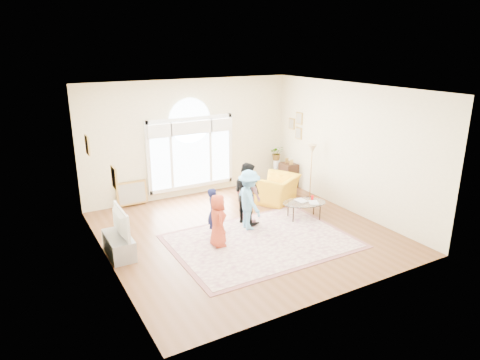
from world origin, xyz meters
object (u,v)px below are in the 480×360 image
tv_console (119,245)px  coffee_table (304,203)px  area_rug (261,241)px  television (117,222)px  armchair (277,189)px

tv_console → coffee_table: bearing=-4.1°
area_rug → television: 3.04m
armchair → coffee_table: bearing=56.9°
coffee_table → armchair: size_ratio=1.10×
television → armchair: bearing=12.5°
television → armchair: 4.60m
area_rug → tv_console: tv_console is taller
television → coffee_table: television is taller
tv_console → armchair: armchair is taller
coffee_table → armchair: (0.08, 1.31, -0.04)m
television → coffee_table: size_ratio=0.82×
tv_console → armchair: 4.60m
area_rug → television: television is taller
area_rug → television: bearing=162.4°
television → coffee_table: (4.40, -0.32, -0.31)m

